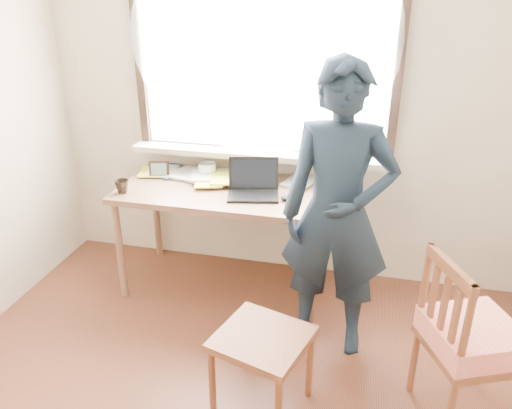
% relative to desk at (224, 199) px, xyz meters
% --- Properties ---
extents(room_shell, '(3.52, 4.02, 2.61)m').
position_rel_desk_xyz_m(room_shell, '(0.37, -1.43, 0.96)').
color(room_shell, beige).
rests_on(room_shell, ground).
extents(desk, '(1.42, 0.71, 0.76)m').
position_rel_desk_xyz_m(desk, '(0.00, 0.00, 0.00)').
color(desk, brown).
rests_on(desk, ground).
extents(laptop, '(0.38, 0.33, 0.22)m').
position_rel_desk_xyz_m(laptop, '(0.22, -0.03, 0.13)').
color(laptop, black).
rests_on(laptop, desk).
extents(mug_white, '(0.15, 0.15, 0.10)m').
position_rel_desk_xyz_m(mug_white, '(-0.18, 0.19, 0.13)').
color(mug_white, white).
rests_on(mug_white, desk).
extents(mug_dark, '(0.12, 0.12, 0.09)m').
position_rel_desk_xyz_m(mug_dark, '(-0.63, -0.22, 0.12)').
color(mug_dark, black).
rests_on(mug_dark, desk).
extents(mouse, '(0.09, 0.06, 0.04)m').
position_rel_desk_xyz_m(mouse, '(0.46, -0.10, 0.10)').
color(mouse, black).
rests_on(mouse, desk).
extents(desk_clutter, '(0.81, 0.46, 0.05)m').
position_rel_desk_xyz_m(desk_clutter, '(-0.39, 0.21, 0.10)').
color(desk_clutter, '#9B301C').
rests_on(desk_clutter, desk).
extents(book_a, '(0.23, 0.28, 0.02)m').
position_rel_desk_xyz_m(book_a, '(-0.39, 0.19, 0.09)').
color(book_a, white).
rests_on(book_a, desk).
extents(book_b, '(0.25, 0.30, 0.02)m').
position_rel_desk_xyz_m(book_b, '(0.39, 0.25, 0.09)').
color(book_b, white).
rests_on(book_b, desk).
extents(picture_frame, '(0.14, 0.05, 0.11)m').
position_rel_desk_xyz_m(picture_frame, '(-0.51, 0.10, 0.13)').
color(picture_frame, black).
rests_on(picture_frame, desk).
extents(work_chair, '(0.53, 0.52, 0.44)m').
position_rel_desk_xyz_m(work_chair, '(0.51, -1.05, -0.31)').
color(work_chair, brown).
rests_on(work_chair, ground).
extents(side_chair, '(0.54, 0.55, 0.91)m').
position_rel_desk_xyz_m(side_chair, '(1.49, -0.87, -0.20)').
color(side_chair, brown).
rests_on(side_chair, ground).
extents(person, '(0.64, 0.43, 1.71)m').
position_rel_desk_xyz_m(person, '(0.80, -0.44, 0.18)').
color(person, black).
rests_on(person, ground).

